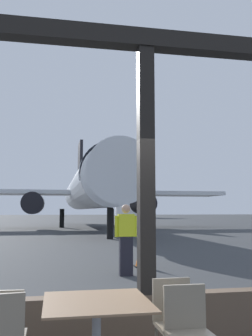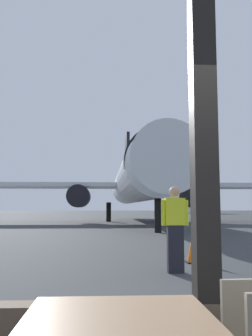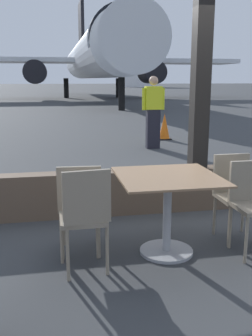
% 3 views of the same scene
% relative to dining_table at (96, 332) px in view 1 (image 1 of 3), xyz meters
% --- Properties ---
extents(ground_plane, '(220.00, 220.00, 0.00)m').
position_rel_dining_table_xyz_m(ground_plane, '(0.76, 41.23, -0.51)').
color(ground_plane, '#383A3D').
extents(window_frame, '(7.59, 0.24, 3.99)m').
position_rel_dining_table_xyz_m(window_frame, '(0.76, 1.23, 0.98)').
color(window_frame, brown).
rests_on(window_frame, ground).
extents(dining_table, '(0.94, 0.94, 0.78)m').
position_rel_dining_table_xyz_m(dining_table, '(0.00, 0.00, 0.00)').
color(dining_table, '#8C6B4C').
rests_on(dining_table, ground).
extents(cafe_chair_window_left, '(0.41, 0.41, 0.89)m').
position_rel_dining_table_xyz_m(cafe_chair_window_left, '(0.82, 0.27, 0.02)').
color(cafe_chair_window_left, gray).
rests_on(cafe_chair_window_left, ground).
extents(cafe_chair_window_right, '(0.40, 0.40, 0.89)m').
position_rel_dining_table_xyz_m(cafe_chair_window_right, '(0.82, -0.11, 0.04)').
color(cafe_chair_window_right, gray).
rests_on(cafe_chair_window_right, ground).
extents(cafe_chair_aisle_right, '(0.41, 0.41, 0.90)m').
position_rel_dining_table_xyz_m(cafe_chair_aisle_right, '(-0.83, 0.11, 0.03)').
color(cafe_chair_aisle_right, gray).
rests_on(cafe_chair_aisle_right, ground).
extents(airplane, '(25.90, 32.42, 10.33)m').
position_rel_dining_table_xyz_m(airplane, '(2.72, 30.35, 3.03)').
color(airplane, silver).
rests_on(airplane, ground).
extents(ground_crew_worker, '(0.57, 0.22, 1.74)m').
position_rel_dining_table_xyz_m(ground_crew_worker, '(1.37, 5.79, 0.39)').
color(ground_crew_worker, black).
rests_on(ground_crew_worker, ground).
extents(traffic_cone, '(0.36, 0.36, 0.73)m').
position_rel_dining_table_xyz_m(traffic_cone, '(2.05, 7.13, -0.16)').
color(traffic_cone, orange).
rests_on(traffic_cone, ground).
extents(fuel_storage_tank, '(7.73, 7.73, 6.04)m').
position_rel_dining_table_xyz_m(fuel_storage_tank, '(17.62, 84.17, 2.51)').
color(fuel_storage_tank, white).
rests_on(fuel_storage_tank, ground).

